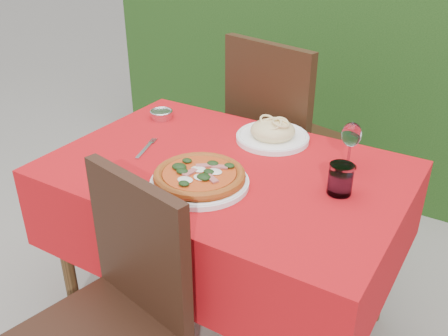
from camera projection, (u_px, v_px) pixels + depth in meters
The scene contains 11 objects.
ground at pixel (226, 319), 2.15m from camera, with size 60.00×60.00×0.00m, color slate.
hedge at pixel (366, 34), 2.88m from camera, with size 3.20×0.55×1.78m.
dining_table at pixel (226, 202), 1.87m from camera, with size 1.26×0.86×0.75m.
chair_near at pixel (116, 306), 1.48m from camera, with size 0.49×0.49×0.92m.
chair_far at pixel (281, 132), 2.41m from camera, with size 0.58×0.58×1.06m.
pizza_plate at pixel (200, 178), 1.66m from camera, with size 0.36×0.36×0.06m.
pasta_plate at pixel (273, 133), 1.98m from camera, with size 0.29×0.29×0.08m.
water_glass at pixel (340, 181), 1.61m from camera, with size 0.08×0.08×0.11m.
wine_glass at pixel (351, 136), 1.73m from camera, with size 0.07×0.07×0.17m.
fork at pixel (144, 150), 1.91m from camera, with size 0.02×0.20×0.01m, color #B4B4BB.
steel_ramekin at pixel (162, 115), 2.18m from camera, with size 0.09×0.09×0.03m, color silver.
Camera 1 is at (0.82, -1.36, 1.59)m, focal length 40.00 mm.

